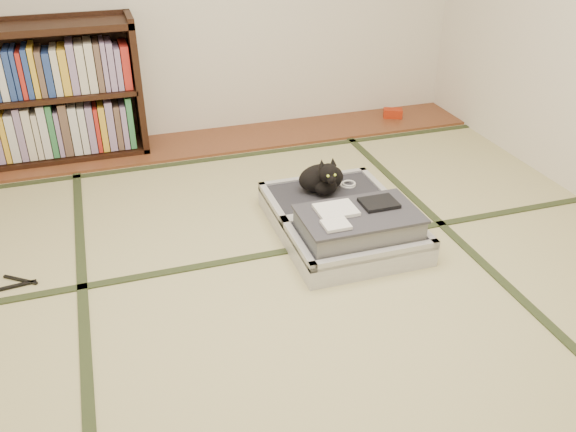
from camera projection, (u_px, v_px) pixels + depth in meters
name	position (u px, v px, depth m)	size (l,w,h in m)	color
floor	(300.00, 297.00, 2.94)	(4.50, 4.50, 0.00)	#C9C586
wood_strip	(214.00, 141.00, 4.59)	(4.00, 0.50, 0.02)	brown
red_item	(393.00, 113.00, 4.99)	(0.15, 0.09, 0.07)	#AA270D
tatami_borders	(271.00, 244.00, 3.34)	(4.00, 4.50, 0.01)	#2D381E
bookcase	(26.00, 99.00, 4.09)	(1.52, 0.35, 0.98)	black
suitcase	(344.00, 222.00, 3.37)	(0.70, 0.94, 0.28)	silver
cat	(323.00, 178.00, 3.54)	(0.31, 0.31, 0.25)	black
cable_coil	(348.00, 184.00, 3.66)	(0.10, 0.10, 0.02)	white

